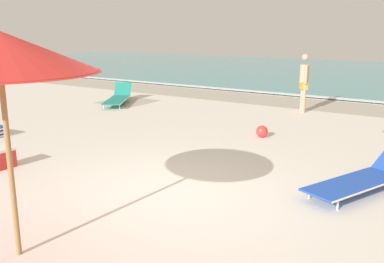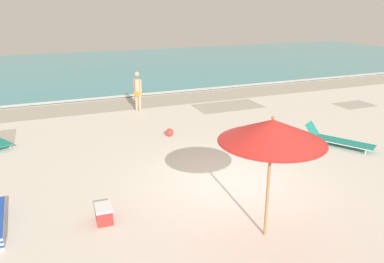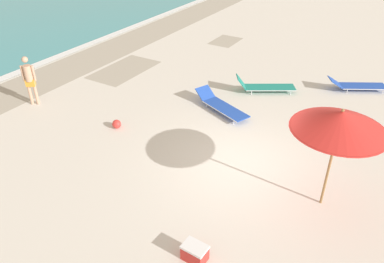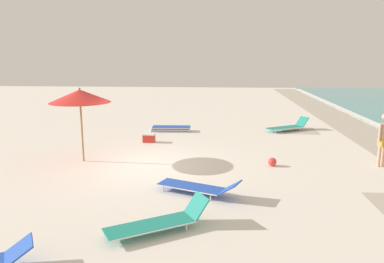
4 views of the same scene
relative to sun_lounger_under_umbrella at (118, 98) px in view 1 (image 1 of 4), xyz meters
name	(u,v)px [view 1 (image 1 of 4)]	position (x,y,z in m)	size (l,w,h in m)	color
ground_plane	(161,202)	(6.19, -5.82, -0.30)	(60.00, 60.00, 0.16)	silver
sun_lounger_under_umbrella	(118,98)	(0.00, 0.00, 0.00)	(1.65, 2.22, 0.61)	#1E8475
sun_lounger_near_water_left	(362,178)	(8.69, -3.88, -0.01)	(1.43, 2.32, 0.49)	blue
beachgoer_wading_adult	(304,79)	(5.73, 2.01, 0.78)	(0.32, 0.39, 1.76)	tan
beach_ball	(262,131)	(5.96, -1.57, -0.08)	(0.28, 0.28, 0.28)	red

